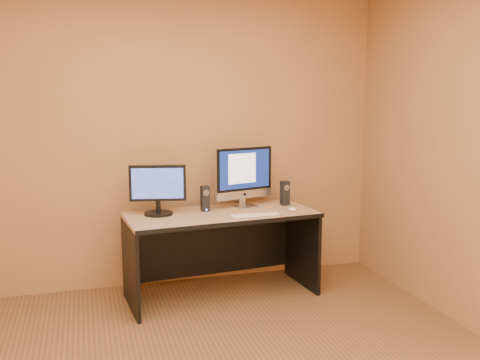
# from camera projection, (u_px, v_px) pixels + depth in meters

# --- Properties ---
(walls) EXTENTS (4.00, 4.00, 2.60)m
(walls) POSITION_uv_depth(u_px,v_px,m) (207.00, 168.00, 2.67)
(walls) COLOR #A46D42
(walls) RESTS_ON ground
(desk) EXTENTS (1.58, 0.80, 0.71)m
(desk) POSITION_uv_depth(u_px,v_px,m) (222.00, 255.00, 4.40)
(desk) COLOR tan
(desk) RESTS_ON ground
(imac) EXTENTS (0.58, 0.33, 0.52)m
(imac) POSITION_uv_depth(u_px,v_px,m) (245.00, 177.00, 4.53)
(imac) COLOR #B7B8BC
(imac) RESTS_ON desk
(second_monitor) EXTENTS (0.49, 0.32, 0.40)m
(second_monitor) POSITION_uv_depth(u_px,v_px,m) (158.00, 190.00, 4.25)
(second_monitor) COLOR black
(second_monitor) RESTS_ON desk
(speaker_left) EXTENTS (0.07, 0.07, 0.21)m
(speaker_left) POSITION_uv_depth(u_px,v_px,m) (205.00, 198.00, 4.40)
(speaker_left) COLOR black
(speaker_left) RESTS_ON desk
(speaker_right) EXTENTS (0.07, 0.08, 0.21)m
(speaker_right) POSITION_uv_depth(u_px,v_px,m) (285.00, 193.00, 4.63)
(speaker_right) COLOR black
(speaker_right) RESTS_ON desk
(keyboard) EXTENTS (0.41, 0.11, 0.02)m
(keyboard) POSITION_uv_depth(u_px,v_px,m) (256.00, 215.00, 4.21)
(keyboard) COLOR silver
(keyboard) RESTS_ON desk
(mouse) EXTENTS (0.06, 0.10, 0.03)m
(mouse) POSITION_uv_depth(u_px,v_px,m) (293.00, 209.00, 4.41)
(mouse) COLOR white
(mouse) RESTS_ON desk
(cable_a) EXTENTS (0.12, 0.18, 0.01)m
(cable_a) POSITION_uv_depth(u_px,v_px,m) (243.00, 203.00, 4.69)
(cable_a) COLOR black
(cable_a) RESTS_ON desk
(cable_b) EXTENTS (0.05, 0.17, 0.01)m
(cable_b) POSITION_uv_depth(u_px,v_px,m) (242.00, 203.00, 4.69)
(cable_b) COLOR black
(cable_b) RESTS_ON desk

